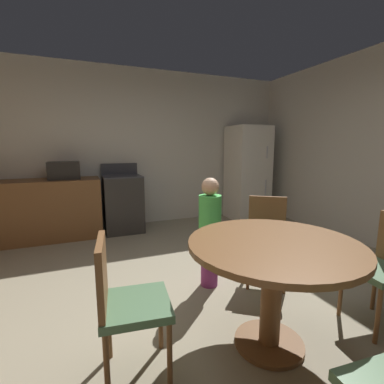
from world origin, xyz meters
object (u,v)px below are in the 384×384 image
(dining_table, at_px, (273,265))
(chair_northeast, at_px, (267,234))
(chair_west, at_px, (124,299))
(refrigerator, at_px, (247,173))
(microwave, at_px, (64,170))
(oven_range, at_px, (123,203))
(person_child, at_px, (210,230))

(dining_table, distance_m, chair_northeast, 0.98)
(chair_west, bearing_deg, chair_northeast, 30.87)
(chair_west, bearing_deg, dining_table, 0.00)
(refrigerator, height_order, microwave, refrigerator)
(microwave, distance_m, dining_table, 3.42)
(refrigerator, distance_m, dining_table, 3.55)
(refrigerator, bearing_deg, oven_range, 178.69)
(dining_table, bearing_deg, refrigerator, 59.50)
(refrigerator, xyz_separation_m, chair_west, (-2.76, -2.93, -0.38))
(microwave, relative_size, chair_northeast, 0.51)
(oven_range, height_order, microwave, microwave)
(oven_range, bearing_deg, chair_northeast, -64.00)
(dining_table, distance_m, chair_west, 0.98)
(dining_table, xyz_separation_m, chair_west, (-0.97, 0.12, -0.10))
(oven_range, relative_size, person_child, 1.01)
(microwave, height_order, chair_northeast, microwave)
(dining_table, bearing_deg, oven_range, 100.24)
(chair_northeast, bearing_deg, refrigerator, -173.60)
(refrigerator, relative_size, chair_northeast, 2.02)
(refrigerator, bearing_deg, person_child, -130.58)
(person_child, bearing_deg, chair_northeast, 76.70)
(chair_northeast, xyz_separation_m, person_child, (-0.59, 0.12, 0.08))
(microwave, relative_size, person_child, 0.40)
(oven_range, xyz_separation_m, person_child, (0.53, -2.18, 0.11))
(microwave, xyz_separation_m, dining_table, (1.40, -3.09, -0.43))
(dining_table, bearing_deg, microwave, 114.31)
(refrigerator, bearing_deg, dining_table, -120.50)
(dining_table, xyz_separation_m, chair_northeast, (0.56, 0.80, -0.10))
(dining_table, relative_size, person_child, 1.05)
(chair_northeast, bearing_deg, chair_west, -30.87)
(microwave, distance_m, chair_northeast, 3.06)
(oven_range, height_order, chair_northeast, oven_range)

